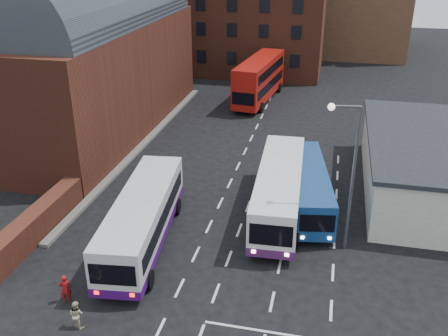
% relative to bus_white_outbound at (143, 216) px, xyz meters
% --- Properties ---
extents(ground, '(180.00, 180.00, 0.00)m').
position_rel_bus_white_outbound_xyz_m(ground, '(3.39, -2.87, -1.91)').
color(ground, black).
extents(railway_station, '(12.00, 28.00, 16.00)m').
position_rel_bus_white_outbound_xyz_m(railway_station, '(-12.11, 18.13, 5.72)').
color(railway_station, '#602B1E').
rests_on(railway_station, ground).
extents(forecourt_wall, '(1.20, 10.00, 1.80)m').
position_rel_bus_white_outbound_xyz_m(forecourt_wall, '(-6.81, -0.87, -1.01)').
color(forecourt_wall, '#602B1E').
rests_on(forecourt_wall, ground).
extents(cream_building, '(10.40, 16.40, 4.25)m').
position_rel_bus_white_outbound_xyz_m(cream_building, '(18.39, 11.13, 0.24)').
color(cream_building, beige).
rests_on(cream_building, ground).
extents(brick_terrace, '(22.00, 10.00, 11.00)m').
position_rel_bus_white_outbound_xyz_m(brick_terrace, '(-2.61, 43.13, 3.59)').
color(brick_terrace, brown).
rests_on(brick_terrace, ground).
extents(castle_keep, '(22.00, 22.00, 12.00)m').
position_rel_bus_white_outbound_xyz_m(castle_keep, '(9.39, 63.13, 4.09)').
color(castle_keep, brown).
rests_on(castle_keep, ground).
extents(bus_white_outbound, '(4.11, 12.11, 3.24)m').
position_rel_bus_white_outbound_xyz_m(bus_white_outbound, '(0.00, 0.00, 0.00)').
color(bus_white_outbound, silver).
rests_on(bus_white_outbound, ground).
extents(bus_white_inbound, '(3.50, 12.25, 3.31)m').
position_rel_bus_white_outbound_xyz_m(bus_white_inbound, '(7.55, 5.38, 0.04)').
color(bus_white_inbound, white).
rests_on(bus_white_inbound, ground).
extents(bus_blue, '(4.07, 10.63, 2.83)m').
position_rel_bus_white_outbound_xyz_m(bus_blue, '(9.39, 6.79, -0.24)').
color(bus_blue, navy).
rests_on(bus_blue, ground).
extents(bus_red_double, '(4.13, 12.21, 4.79)m').
position_rel_bus_white_outbound_xyz_m(bus_red_double, '(2.20, 30.36, 0.63)').
color(bus_red_double, '#A5140D').
rests_on(bus_red_double, ground).
extents(street_lamp, '(1.84, 0.51, 9.09)m').
position_rel_bus_white_outbound_xyz_m(street_lamp, '(11.68, 2.10, 3.58)').
color(street_lamp, '#56585B').
rests_on(street_lamp, ground).
extents(pedestrian_red, '(0.71, 0.66, 1.63)m').
position_rel_bus_white_outbound_xyz_m(pedestrian_red, '(-1.95, -5.99, -1.09)').
color(pedestrian_red, maroon).
rests_on(pedestrian_red, ground).
extents(pedestrian_beige, '(0.83, 0.71, 1.49)m').
position_rel_bus_white_outbound_xyz_m(pedestrian_beige, '(-0.53, -7.53, -1.17)').
color(pedestrian_beige, '#C3B18B').
rests_on(pedestrian_beige, ground).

